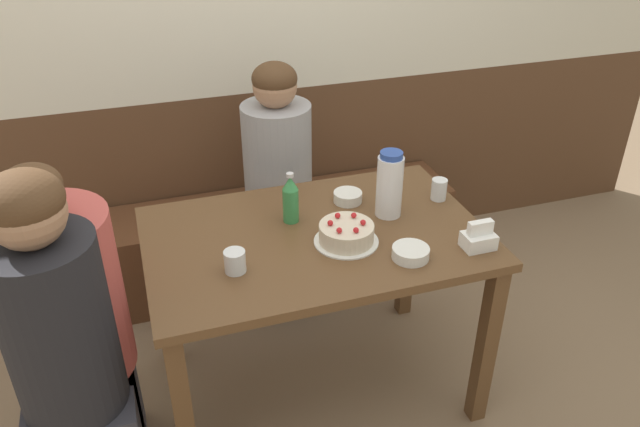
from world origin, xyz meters
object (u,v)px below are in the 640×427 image
object	(u,v)px
water_pitcher	(390,185)
glass_tumbler_short	(235,261)
bowl_soup_white	(348,197)
bench_seat	(266,240)
person_pale_blue_shirt	(70,332)
bowl_rice_small	(411,253)
person_teal_shirt	(68,363)
soju_bottle	(291,199)
birthday_cake	(346,234)
napkin_holder	(479,238)
person_grey_tee	(279,197)
glass_water_tall	(439,189)

from	to	relation	value
water_pitcher	glass_tumbler_short	xyz separation A→B (m)	(-0.62, -0.18, -0.09)
bowl_soup_white	bench_seat	bearing A→B (deg)	106.70
person_pale_blue_shirt	bowl_rice_small	bearing A→B (deg)	-8.46
glass_tumbler_short	person_teal_shirt	world-z (taller)	person_teal_shirt
glass_tumbler_short	person_pale_blue_shirt	world-z (taller)	person_pale_blue_shirt
soju_bottle	birthday_cake	bearing A→B (deg)	-54.20
water_pitcher	napkin_holder	xyz separation A→B (m)	(0.21, -0.31, -0.09)
soju_bottle	person_pale_blue_shirt	bearing A→B (deg)	-166.68
napkin_holder	person_pale_blue_shirt	world-z (taller)	person_pale_blue_shirt
bowl_rice_small	person_teal_shirt	bearing A→B (deg)	179.60
napkin_holder	soju_bottle	bearing A→B (deg)	146.57
water_pitcher	person_grey_tee	xyz separation A→B (m)	(-0.27, 0.61, -0.32)
water_pitcher	napkin_holder	distance (m)	0.38
bowl_rice_small	person_teal_shirt	distance (m)	1.14
birthday_cake	person_pale_blue_shirt	size ratio (longest dim) A/B	0.19
glass_tumbler_short	napkin_holder	bearing A→B (deg)	-8.52
birthday_cake	bowl_soup_white	bearing A→B (deg)	68.68
bowl_soup_white	glass_water_tall	world-z (taller)	glass_water_tall
glass_tumbler_short	person_grey_tee	distance (m)	0.90
bowl_soup_white	bowl_rice_small	distance (m)	0.43
birthday_cake	glass_water_tall	xyz separation A→B (m)	(0.45, 0.18, 0.01)
bowl_rice_small	glass_tumbler_short	xyz separation A→B (m)	(-0.58, 0.11, 0.02)
birthday_cake	glass_tumbler_short	bearing A→B (deg)	-172.99
person_pale_blue_shirt	person_grey_tee	world-z (taller)	person_pale_blue_shirt
soju_bottle	glass_tumbler_short	xyz separation A→B (m)	(-0.26, -0.25, -0.06)
bench_seat	glass_tumbler_short	distance (m)	1.17
person_grey_tee	bowl_rice_small	bearing A→B (deg)	14.25
person_grey_tee	birthday_cake	bearing A→B (deg)	4.26
water_pitcher	bench_seat	bearing A→B (deg)	111.22
birthday_cake	bowl_rice_small	world-z (taller)	birthday_cake
water_pitcher	bowl_rice_small	xyz separation A→B (m)	(-0.04, -0.29, -0.11)
bowl_rice_small	person_grey_tee	xyz separation A→B (m)	(-0.23, 0.90, -0.22)
bench_seat	soju_bottle	world-z (taller)	soju_bottle
water_pitcher	soju_bottle	world-z (taller)	water_pitcher
bench_seat	person_grey_tee	distance (m)	0.38
bench_seat	soju_bottle	distance (m)	0.96
water_pitcher	glass_water_tall	world-z (taller)	water_pitcher
person_teal_shirt	napkin_holder	bearing A→B (deg)	-0.96
bench_seat	glass_water_tall	world-z (taller)	glass_water_tall
bench_seat	person_grey_tee	bearing A→B (deg)	-79.59
glass_tumbler_short	water_pitcher	bearing A→B (deg)	16.38
birthday_cake	bowl_soup_white	size ratio (longest dim) A/B	2.05
bench_seat	person_teal_shirt	size ratio (longest dim) A/B	1.53
bowl_soup_white	bowl_rice_small	xyz separation A→B (m)	(0.07, -0.43, -0.00)
napkin_holder	water_pitcher	bearing A→B (deg)	123.84
soju_bottle	person_teal_shirt	size ratio (longest dim) A/B	0.16
water_pitcher	napkin_holder	bearing A→B (deg)	-56.16
bowl_soup_white	bowl_rice_small	bearing A→B (deg)	-81.14
water_pitcher	bowl_soup_white	size ratio (longest dim) A/B	2.31
napkin_holder	bowl_rice_small	world-z (taller)	napkin_holder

